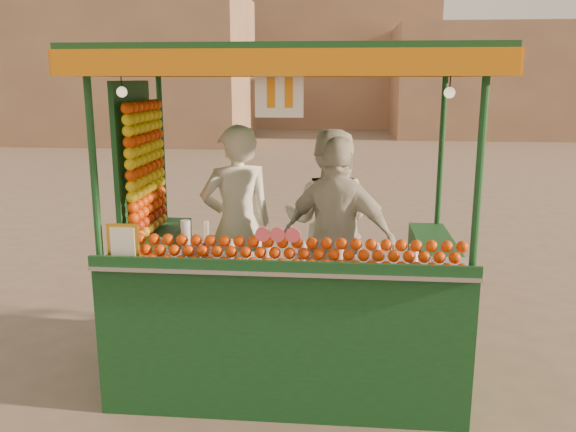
# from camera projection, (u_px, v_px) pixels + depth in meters

# --- Properties ---
(ground) EXTENTS (90.00, 90.00, 0.00)m
(ground) POSITION_uv_depth(u_px,v_px,m) (318.00, 363.00, 5.64)
(ground) COLOR brown
(ground) RESTS_ON ground
(building_left) EXTENTS (10.00, 6.00, 6.00)m
(building_left) POSITION_uv_depth(u_px,v_px,m) (128.00, 70.00, 25.18)
(building_left) COLOR #A57D5E
(building_left) RESTS_ON ground
(building_right) EXTENTS (9.00, 6.00, 5.00)m
(building_right) POSITION_uv_depth(u_px,v_px,m) (491.00, 82.00, 27.71)
(building_right) COLOR #A57D5E
(building_right) RESTS_ON ground
(building_center) EXTENTS (14.00, 7.00, 7.00)m
(building_center) POSITION_uv_depth(u_px,v_px,m) (307.00, 63.00, 34.13)
(building_center) COLOR #A57D5E
(building_center) RESTS_ON ground
(juice_cart) EXTENTS (3.17, 2.05, 2.88)m
(juice_cart) POSITION_uv_depth(u_px,v_px,m) (280.00, 279.00, 5.18)
(juice_cart) COLOR #103C1B
(juice_cart) RESTS_ON ground
(vendor_left) EXTENTS (0.82, 0.70, 1.90)m
(vendor_left) POSITION_uv_depth(u_px,v_px,m) (237.00, 225.00, 5.60)
(vendor_left) COLOR silver
(vendor_left) RESTS_ON ground
(vendor_middle) EXTENTS (0.98, 0.81, 1.84)m
(vendor_middle) POSITION_uv_depth(u_px,v_px,m) (328.00, 222.00, 5.86)
(vendor_middle) COLOR beige
(vendor_middle) RESTS_ON ground
(vendor_right) EXTENTS (1.16, 0.82, 1.82)m
(vendor_right) POSITION_uv_depth(u_px,v_px,m) (338.00, 239.00, 5.26)
(vendor_right) COLOR beige
(vendor_right) RESTS_ON ground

